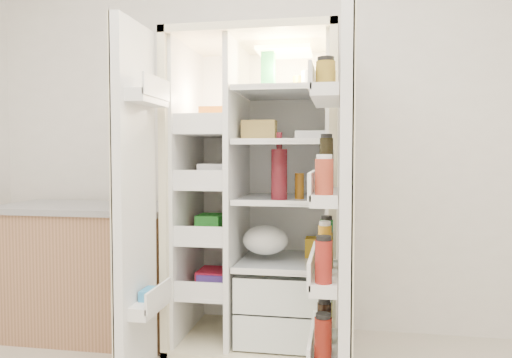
# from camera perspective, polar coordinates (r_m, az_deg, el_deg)

# --- Properties ---
(wall_back) EXTENTS (4.00, 0.02, 2.70)m
(wall_back) POSITION_cam_1_polar(r_m,az_deg,el_deg) (3.17, 3.38, 6.83)
(wall_back) COLOR silver
(wall_back) RESTS_ON floor
(refrigerator) EXTENTS (0.92, 0.70, 1.80)m
(refrigerator) POSITION_cam_1_polar(r_m,az_deg,el_deg) (2.86, 0.57, -4.91)
(refrigerator) COLOR beige
(refrigerator) RESTS_ON floor
(freezer_door) EXTENTS (0.15, 0.40, 1.72)m
(freezer_door) POSITION_cam_1_polar(r_m,az_deg,el_deg) (2.41, -13.98, -2.90)
(freezer_door) COLOR white
(freezer_door) RESTS_ON floor
(fridge_door) EXTENTS (0.17, 0.58, 1.72)m
(fridge_door) POSITION_cam_1_polar(r_m,az_deg,el_deg) (2.12, 9.99, -4.12)
(fridge_door) COLOR white
(fridge_door) RESTS_ON floor
(kitchen_counter) EXTENTS (1.13, 0.60, 0.82)m
(kitchen_counter) POSITION_cam_1_polar(r_m,az_deg,el_deg) (3.28, -18.88, -9.99)
(kitchen_counter) COLOR #A37351
(kitchen_counter) RESTS_ON floor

